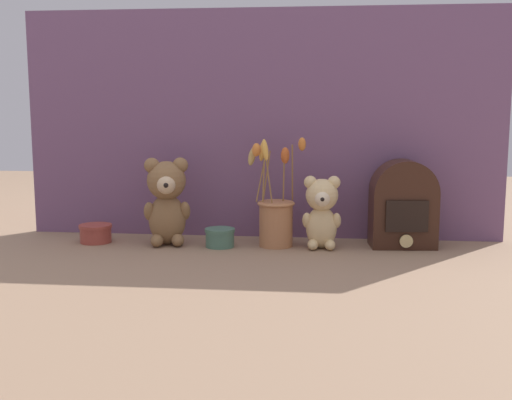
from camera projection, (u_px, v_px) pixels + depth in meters
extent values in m
plane|color=#8E7056|center=(255.00, 248.00, 1.89)|extent=(4.00, 4.00, 0.00)
cube|color=#704C70|center=(261.00, 125.00, 2.00)|extent=(1.50, 0.02, 0.71)
ellipsoid|color=olive|center=(167.00, 219.00, 1.93)|extent=(0.13, 0.11, 0.15)
sphere|color=olive|center=(166.00, 181.00, 1.91)|extent=(0.12, 0.12, 0.12)
sphere|color=#D1B289|center=(166.00, 185.00, 1.87)|extent=(0.06, 0.06, 0.06)
sphere|color=black|center=(166.00, 185.00, 1.84)|extent=(0.02, 0.02, 0.02)
sphere|color=olive|center=(180.00, 165.00, 1.91)|extent=(0.05, 0.05, 0.05)
sphere|color=olive|center=(152.00, 166.00, 1.90)|extent=(0.05, 0.05, 0.05)
ellipsoid|color=olive|center=(185.00, 211.00, 1.92)|extent=(0.04, 0.06, 0.07)
ellipsoid|color=olive|center=(149.00, 212.00, 1.91)|extent=(0.04, 0.06, 0.07)
ellipsoid|color=olive|center=(178.00, 240.00, 1.90)|extent=(0.05, 0.07, 0.04)
ellipsoid|color=olive|center=(157.00, 241.00, 1.90)|extent=(0.05, 0.07, 0.04)
ellipsoid|color=#DBBC84|center=(321.00, 227.00, 1.88)|extent=(0.09, 0.08, 0.12)
sphere|color=#DBBC84|center=(322.00, 195.00, 1.86)|extent=(0.09, 0.09, 0.09)
sphere|color=beige|center=(322.00, 199.00, 1.83)|extent=(0.05, 0.05, 0.05)
sphere|color=black|center=(322.00, 199.00, 1.81)|extent=(0.01, 0.01, 0.01)
sphere|color=#DBBC84|center=(334.00, 182.00, 1.85)|extent=(0.04, 0.04, 0.04)
sphere|color=#DBBC84|center=(310.00, 182.00, 1.86)|extent=(0.04, 0.04, 0.04)
ellipsoid|color=#DBBC84|center=(336.00, 221.00, 1.86)|extent=(0.03, 0.04, 0.06)
ellipsoid|color=#DBBC84|center=(307.00, 220.00, 1.87)|extent=(0.03, 0.04, 0.06)
ellipsoid|color=#DBBC84|center=(330.00, 245.00, 1.85)|extent=(0.03, 0.05, 0.03)
ellipsoid|color=#DBBC84|center=(313.00, 245.00, 1.86)|extent=(0.03, 0.05, 0.03)
cylinder|color=#AD7047|center=(276.00, 224.00, 1.90)|extent=(0.10, 0.10, 0.13)
torus|color=#AD7047|center=(276.00, 203.00, 1.89)|extent=(0.11, 0.11, 0.01)
cylinder|color=olive|center=(292.00, 173.00, 1.87)|extent=(0.01, 0.06, 0.17)
ellipsoid|color=orange|center=(302.00, 144.00, 1.86)|extent=(0.02, 0.03, 0.05)
cylinder|color=olive|center=(267.00, 176.00, 1.90)|extent=(0.02, 0.03, 0.15)
ellipsoid|color=gold|center=(262.00, 151.00, 1.90)|extent=(0.03, 0.04, 0.07)
cylinder|color=olive|center=(268.00, 176.00, 1.85)|extent=(0.03, 0.02, 0.16)
ellipsoid|color=gold|center=(265.00, 150.00, 1.83)|extent=(0.03, 0.03, 0.06)
cylinder|color=olive|center=(264.00, 176.00, 1.89)|extent=(0.01, 0.04, 0.15)
ellipsoid|color=orange|center=(258.00, 150.00, 1.88)|extent=(0.03, 0.04, 0.04)
cylinder|color=olive|center=(261.00, 179.00, 1.90)|extent=(0.03, 0.06, 0.13)
ellipsoid|color=tan|center=(252.00, 156.00, 1.91)|extent=(0.03, 0.05, 0.06)
cylinder|color=olive|center=(284.00, 178.00, 1.89)|extent=(0.01, 0.01, 0.14)
ellipsoid|color=#C65B28|center=(285.00, 156.00, 1.88)|extent=(0.03, 0.04, 0.05)
cube|color=#381E14|center=(403.00, 219.00, 1.89)|extent=(0.20, 0.12, 0.16)
cylinder|color=#381E14|center=(404.00, 192.00, 1.88)|extent=(0.20, 0.12, 0.19)
cube|color=black|center=(407.00, 216.00, 1.83)|extent=(0.12, 0.02, 0.09)
cylinder|color=#D6BC7A|center=(406.00, 241.00, 1.84)|extent=(0.04, 0.01, 0.04)
cylinder|color=#993D33|center=(96.00, 235.00, 1.96)|extent=(0.09, 0.09, 0.05)
cylinder|color=#993D33|center=(95.00, 226.00, 1.95)|extent=(0.10, 0.10, 0.01)
cylinder|color=#47705B|center=(220.00, 239.00, 1.90)|extent=(0.08, 0.08, 0.05)
cylinder|color=#47705B|center=(220.00, 230.00, 1.89)|extent=(0.09, 0.09, 0.01)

